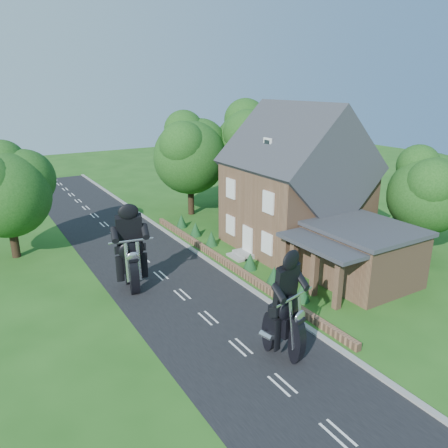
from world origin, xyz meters
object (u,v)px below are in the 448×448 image
garden_wall (229,264)px  house (296,187)px  annex (360,253)px  motorcycle_lead (284,341)px  motorcycle_follow (132,277)px

garden_wall → house: house is taller
garden_wall → house: (6.19, 1.00, 4.14)m
annex → garden_wall: bearing=133.8°
garden_wall → motorcycle_lead: 9.97m
house → motorcycle_follow: bearing=-176.0°
house → motorcycle_follow: size_ratio=6.18×
garden_wall → motorcycle_follow: motorcycle_follow is taller
motorcycle_follow → motorcycle_lead: bearing=118.8°
house → annex: (-0.62, -6.80, -2.58)m
garden_wall → motorcycle_lead: motorcycle_lead is taller
motorcycle_lead → motorcycle_follow: (-3.35, 9.59, 0.03)m
garden_wall → annex: annex is taller
garden_wall → motorcycle_follow: bearing=178.9°
motorcycle_follow → house: bearing=-166.5°
motorcycle_lead → motorcycle_follow: bearing=-85.1°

